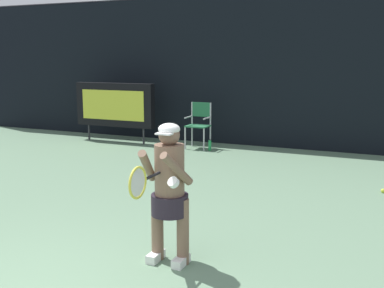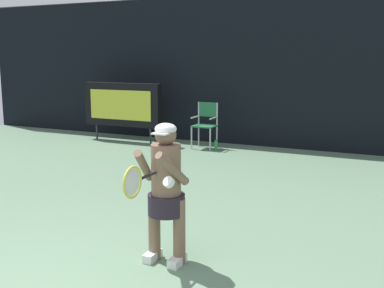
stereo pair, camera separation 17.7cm
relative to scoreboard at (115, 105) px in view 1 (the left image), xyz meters
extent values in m
cube|color=black|center=(3.85, 0.94, 0.85)|extent=(18.00, 0.12, 3.60)
cube|color=black|center=(0.00, 0.00, 0.00)|extent=(2.20, 0.20, 1.10)
cube|color=gold|center=(0.00, -0.10, 0.00)|extent=(1.80, 0.01, 0.75)
cylinder|color=#2D2D33|center=(-0.83, 0.00, -0.75)|extent=(0.05, 0.05, 0.40)
cylinder|color=#2D2D33|center=(0.83, 0.00, -0.75)|extent=(0.05, 0.05, 0.40)
cylinder|color=#B7B7BC|center=(2.05, -0.19, -0.69)|extent=(0.04, 0.04, 0.52)
cylinder|color=#B7B7BC|center=(2.53, -0.19, -0.69)|extent=(0.04, 0.04, 0.52)
cylinder|color=#B7B7BC|center=(2.05, 0.22, -0.69)|extent=(0.04, 0.04, 0.52)
cylinder|color=#B7B7BC|center=(2.53, 0.22, -0.69)|extent=(0.04, 0.04, 0.52)
cube|color=#24663F|center=(2.29, 0.02, -0.41)|extent=(0.52, 0.44, 0.03)
cylinder|color=#B7B7BC|center=(2.05, 0.22, -0.15)|extent=(0.04, 0.04, 0.56)
cylinder|color=#B7B7BC|center=(2.53, 0.22, -0.15)|extent=(0.04, 0.04, 0.56)
cube|color=#24663F|center=(2.29, 0.22, -0.04)|extent=(0.48, 0.02, 0.34)
cylinder|color=#B7B7BC|center=(2.05, 0.02, -0.21)|extent=(0.04, 0.44, 0.04)
cylinder|color=#B7B7BC|center=(2.53, 0.02, -0.21)|extent=(0.04, 0.44, 0.04)
cylinder|color=#209449|center=(2.65, -0.11, -0.83)|extent=(0.07, 0.07, 0.24)
cylinder|color=black|center=(2.65, -0.11, -0.69)|extent=(0.03, 0.03, 0.03)
cube|color=white|center=(4.40, -6.03, -0.90)|extent=(0.11, 0.26, 0.09)
cube|color=white|center=(4.70, -6.03, -0.90)|extent=(0.11, 0.26, 0.09)
cylinder|color=brown|center=(4.40, -5.98, -0.59)|extent=(0.13, 0.13, 0.71)
cylinder|color=brown|center=(4.70, -5.98, -0.59)|extent=(0.13, 0.13, 0.71)
cylinder|color=black|center=(4.55, -5.98, -0.32)|extent=(0.39, 0.39, 0.22)
cylinder|color=brown|center=(4.55, -5.98, 0.04)|extent=(0.31, 0.31, 0.56)
sphere|color=brown|center=(4.55, -5.98, 0.42)|extent=(0.22, 0.22, 0.22)
ellipsoid|color=white|center=(4.55, -5.98, 0.48)|extent=(0.22, 0.22, 0.12)
cube|color=white|center=(4.55, -6.08, 0.45)|extent=(0.17, 0.12, 0.02)
cylinder|color=brown|center=(4.38, -6.14, 0.11)|extent=(0.19, 0.45, 0.40)
cylinder|color=brown|center=(4.71, -6.14, 0.11)|extent=(0.19, 0.45, 0.40)
cylinder|color=white|center=(4.73, -6.26, 0.01)|extent=(0.13, 0.13, 0.11)
cylinder|color=black|center=(4.51, -6.25, 0.05)|extent=(0.03, 0.28, 0.03)
torus|color=#D7CE3F|center=(4.51, -6.56, 0.05)|extent=(0.02, 0.31, 0.31)
ellipsoid|color=silver|center=(4.51, -6.56, 0.05)|extent=(0.01, 0.26, 0.26)
sphere|color=#CCDB3D|center=(6.51, -2.27, -0.91)|extent=(0.07, 0.07, 0.07)
camera|label=1|loc=(6.70, -10.26, 1.20)|focal=44.65mm
camera|label=2|loc=(6.86, -10.18, 1.20)|focal=44.65mm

